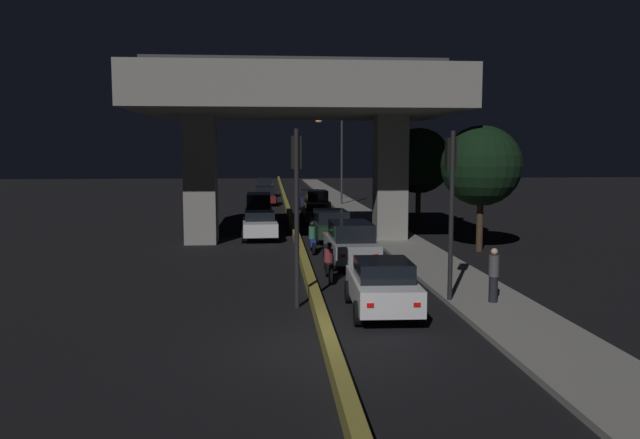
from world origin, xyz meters
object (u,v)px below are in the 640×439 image
at_px(car_dark_blue_sixth, 310,199).
at_px(motorcycle_black_filtering_near, 329,264).
at_px(car_white_lead_oncoming, 260,225).
at_px(car_silver_second_oncoming, 259,207).
at_px(street_lamp, 338,154).
at_px(traffic_light_right_of_median, 451,187).
at_px(car_silver_second, 351,242).
at_px(car_white_lead, 382,286).
at_px(car_dark_green_fourth, 317,212).
at_px(car_black_fifth, 317,202).
at_px(traffic_light_left_of_median, 297,187).
at_px(car_dark_red_third_oncoming, 265,195).
at_px(car_dark_green_third, 331,224).
at_px(pedestrian_on_sidewalk, 494,275).
at_px(car_dark_blue_fourth_oncoming, 265,187).
at_px(motorcycle_blue_filtering_mid, 312,239).

relative_size(car_dark_blue_sixth, motorcycle_black_filtering_near, 2.13).
bearing_deg(car_white_lead_oncoming, car_silver_second_oncoming, 178.85).
height_order(street_lamp, car_silver_second_oncoming, street_lamp).
xyz_separation_m(traffic_light_right_of_median, car_silver_second, (-2.08, 7.04, -2.64)).
bearing_deg(car_white_lead_oncoming, car_white_lead, 10.76).
height_order(car_dark_green_fourth, car_silver_second_oncoming, car_silver_second_oncoming).
relative_size(car_white_lead, car_black_fifth, 0.98).
xyz_separation_m(traffic_light_left_of_median, traffic_light_right_of_median, (4.59, 0.00, -0.03)).
relative_size(street_lamp, car_white_lead, 1.88).
xyz_separation_m(car_white_lead, car_white_lead_oncoming, (-3.73, 15.78, -0.06)).
bearing_deg(car_white_lead, traffic_light_left_of_median, 68.92).
xyz_separation_m(traffic_light_right_of_median, car_dark_blue_sixth, (-2.14, 33.03, -2.75)).
relative_size(car_silver_second, car_dark_red_third_oncoming, 1.12).
bearing_deg(car_dark_green_third, car_dark_blue_sixth, -2.33).
bearing_deg(car_silver_second, pedestrian_on_sidewalk, -157.58).
bearing_deg(car_white_lead, car_silver_second_oncoming, 10.90).
distance_m(car_dark_green_third, car_silver_second_oncoming, 9.96).
bearing_deg(traffic_light_right_of_median, car_dark_blue_fourth_oncoming, 97.18).
bearing_deg(car_dark_green_third, traffic_light_right_of_median, -173.06).
bearing_deg(car_dark_green_fourth, car_silver_second_oncoming, 67.90).
xyz_separation_m(car_dark_green_third, car_silver_second_oncoming, (-3.92, 9.15, 0.17)).
height_order(car_white_lead_oncoming, car_dark_red_third_oncoming, car_dark_red_third_oncoming).
distance_m(traffic_light_left_of_median, car_dark_green_fourth, 21.99).
bearing_deg(car_dark_green_fourth, car_silver_second, -179.26).
height_order(street_lamp, motorcycle_blue_filtering_mid, street_lamp).
height_order(traffic_light_right_of_median, car_silver_second_oncoming, traffic_light_right_of_median).
relative_size(car_dark_green_third, motorcycle_blue_filtering_mid, 2.30).
relative_size(traffic_light_left_of_median, motorcycle_black_filtering_near, 2.66).
relative_size(car_silver_second_oncoming, motorcycle_blue_filtering_mid, 2.31).
bearing_deg(traffic_light_left_of_median, car_black_fifth, 84.61).
distance_m(traffic_light_left_of_median, car_dark_blue_fourth_oncoming, 47.41).
bearing_deg(car_black_fifth, car_dark_blue_sixth, 0.76).
relative_size(traffic_light_left_of_median, pedestrian_on_sidewalk, 3.24).
distance_m(traffic_light_left_of_median, traffic_light_right_of_median, 4.59).
xyz_separation_m(car_white_lead, motorcycle_black_filtering_near, (-1.09, 4.70, -0.22)).
distance_m(traffic_light_left_of_median, motorcycle_black_filtering_near, 4.92).
bearing_deg(pedestrian_on_sidewalk, car_silver_second_oncoming, 107.24).
height_order(car_dark_blue_sixth, car_dark_blue_fourth_oncoming, car_dark_blue_fourth_oncoming).
distance_m(traffic_light_left_of_median, car_dark_red_third_oncoming, 36.80).
bearing_deg(car_black_fifth, street_lamp, -17.30).
relative_size(street_lamp, motorcycle_black_filtering_near, 3.83).
distance_m(traffic_light_right_of_median, car_white_lead, 3.64).
distance_m(car_dark_green_third, car_white_lead_oncoming, 3.79).
bearing_deg(car_silver_second_oncoming, car_white_lead_oncoming, 0.79).
xyz_separation_m(street_lamp, pedestrian_on_sidewalk, (0.75, -36.31, -3.53)).
distance_m(car_black_fifth, pedestrian_on_sidewalk, 28.21).
bearing_deg(car_dark_blue_fourth_oncoming, car_dark_green_third, 8.35).
distance_m(traffic_light_left_of_median, car_white_lead, 3.77).
distance_m(street_lamp, car_dark_blue_sixth, 5.32).
distance_m(street_lamp, car_silver_second, 29.12).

